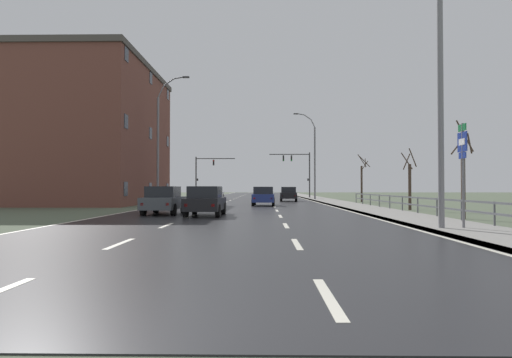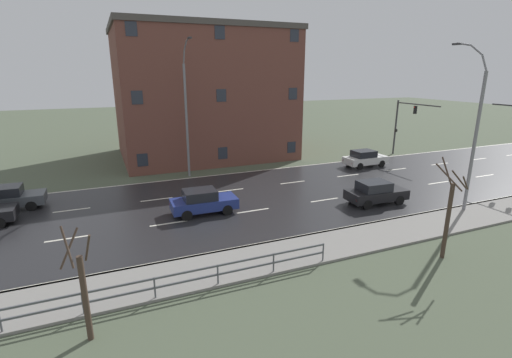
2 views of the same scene
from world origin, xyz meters
TOP-DOWN VIEW (x-y plane):
  - ground_plane at (0.00, 48.00)m, footprint 160.00×160.00m
  - road_asphalt_strip at (0.00, 60.00)m, footprint 14.00×120.00m
  - sidewalk_right at (8.43, 60.00)m, footprint 3.00×120.00m
  - guardrail at (9.85, 20.76)m, footprint 0.07×28.23m
  - street_lamp_foreground at (7.47, 10.98)m, footprint 2.30×0.24m
  - street_lamp_midground at (7.42, 46.92)m, footprint 2.63×0.24m
  - street_lamp_left_bank at (-7.42, 32.54)m, footprint 2.79×0.24m
  - highway_sign at (8.39, 11.08)m, footprint 0.09×0.68m
  - traffic_signal_right at (6.52, 55.49)m, footprint 5.68×0.36m
  - traffic_signal_left at (-6.84, 55.23)m, footprint 5.53×0.36m
  - car_far_right at (-4.09, 19.92)m, footprint 1.89×4.13m
  - car_near_left at (-4.43, 48.60)m, footprint 1.87×4.12m
  - car_near_right at (4.22, 42.61)m, footprint 2.03×4.20m
  - car_mid_centre at (-1.60, 18.63)m, footprint 1.89×4.13m
  - car_distant at (1.48, 31.35)m, footprint 1.93×4.15m
  - brick_building at (-15.67, 36.11)m, footprint 13.20×17.11m
  - bare_tree_near at (11.07, 16.80)m, footprint 0.93×0.96m
  - bare_tree_mid at (11.24, 24.80)m, footprint 1.00×1.01m
  - bare_tree_far at (11.68, 40.41)m, footprint 1.29×1.55m

SIDE VIEW (x-z plane):
  - ground_plane at x=0.00m, z-range -0.12..0.00m
  - road_asphalt_strip at x=0.00m, z-range 0.00..0.02m
  - sidewalk_right at x=8.43m, z-range 0.00..0.12m
  - guardrail at x=9.85m, z-range 0.21..1.21m
  - car_far_right at x=-4.09m, z-range 0.02..1.59m
  - car_near_left at x=-4.43m, z-range 0.02..1.59m
  - car_near_right at x=4.22m, z-range 0.02..1.59m
  - car_mid_centre at x=-1.60m, z-range 0.02..1.59m
  - car_distant at x=1.48m, z-range 0.02..1.59m
  - bare_tree_mid at x=11.24m, z-range -0.28..3.84m
  - bare_tree_near at x=11.07m, z-range -0.39..4.33m
  - bare_tree_far at x=11.68m, z-range -0.26..4.68m
  - highway_sign at x=8.39m, z-range 0.53..4.27m
  - traffic_signal_left at x=-6.84m, z-range 0.97..6.75m
  - traffic_signal_right at x=6.52m, z-range 1.21..7.60m
  - street_lamp_midground at x=7.42m, z-range -0.12..10.28m
  - street_lamp_left_bank at x=-7.42m, z-range -0.15..10.97m
  - street_lamp_foreground at x=7.47m, z-range -0.09..11.21m
  - brick_building at x=-15.67m, z-range 0.01..12.97m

